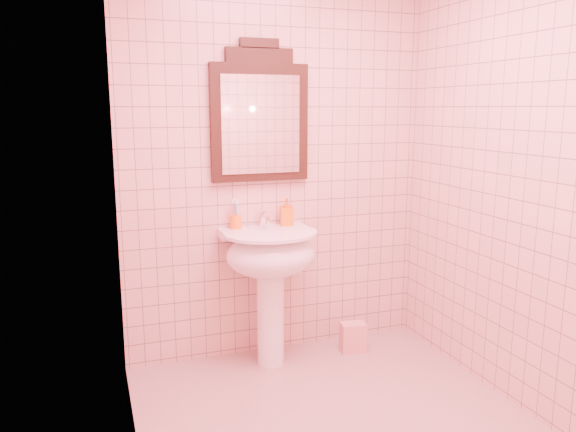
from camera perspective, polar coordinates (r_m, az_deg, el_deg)
name	(u,v)px	position (r m, az deg, el deg)	size (l,w,h in m)	color
back_wall	(276,165)	(3.62, -1.19, 5.23)	(2.00, 0.02, 2.50)	#D1A591
pedestal_sink	(271,264)	(3.48, -1.78, -4.87)	(0.58, 0.58, 0.86)	white
faucet	(264,219)	(3.55, -2.48, -0.28)	(0.04, 0.16, 0.11)	white
mirror	(260,116)	(3.54, -2.88, 10.07)	(0.62, 0.06, 0.87)	black
toothbrush_cup	(236,222)	(3.53, -5.34, -0.57)	(0.07, 0.07, 0.16)	orange
soap_dispenser	(287,212)	(3.60, -0.14, 0.41)	(0.08, 0.08, 0.18)	orange
towel	(353,337)	(3.87, 6.62, -12.14)	(0.16, 0.11, 0.20)	#DCA081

